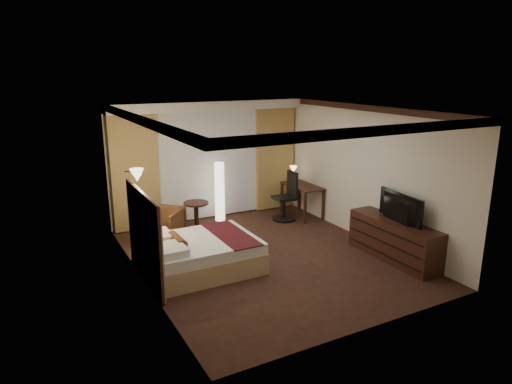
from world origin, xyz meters
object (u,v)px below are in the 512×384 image
armchair (162,224)px  desk (302,201)px  floor_lamp (220,192)px  dresser (394,240)px  office_chair (284,196)px  side_table (196,215)px  bed (201,255)px  television (396,204)px

armchair → desk: (3.41, 0.10, -0.01)m
floor_lamp → dresser: (1.93, -3.42, -0.33)m
desk → office_chair: bearing=-174.5°
side_table → desk: 2.54m
dresser → desk: bearing=91.0°
bed → dresser: bearing=-20.6°
floor_lamp → dresser: bearing=-60.6°
desk → bed: bearing=-152.1°
side_table → dresser: (2.56, -3.25, 0.07)m
desk → dresser: 2.91m
side_table → television: television is taller
bed → floor_lamp: (1.33, 2.20, 0.42)m
armchair → floor_lamp: (1.53, 0.60, 0.31)m
office_chair → side_table: bearing=171.2°
armchair → television: television is taller
side_table → bed: bearing=-108.8°
office_chair → television: 2.95m
desk → television: size_ratio=0.99×
bed → side_table: side_table is taller
armchair → dresser: 4.46m
dresser → television: television is taller
television → side_table: bearing=44.3°
desk → television: 2.99m
television → bed: bearing=75.6°
bed → television: bearing=-20.7°
floor_lamp → office_chair: size_ratio=1.23×
armchair → bed: bearing=-39.9°
dresser → television: bearing=180.0°
armchair → desk: armchair is taller
floor_lamp → television: size_ratio=1.26×
armchair → dresser: bearing=3.6°
office_chair → floor_lamp: bearing=159.9°
armchair → dresser: size_ratio=0.41×
side_table → floor_lamp: 0.77m
side_table → office_chair: 2.05m
side_table → floor_lamp: bearing=15.0°
side_table → desk: size_ratio=0.54×
side_table → desk: bearing=-7.7°
bed → office_chair: office_chair is taller
bed → desk: size_ratio=1.71×
office_chair → dresser: office_chair is taller
bed → desk: (3.20, 1.69, 0.10)m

